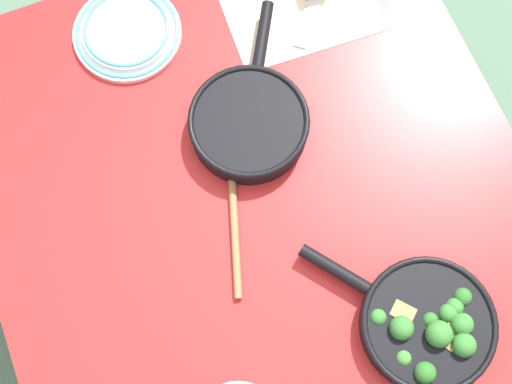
% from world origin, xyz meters
% --- Properties ---
extents(ground_plane, '(14.00, 14.00, 0.00)m').
position_xyz_m(ground_plane, '(0.00, 0.00, 0.00)').
color(ground_plane, '#51755B').
extents(dining_table_red, '(1.11, 1.03, 0.75)m').
position_xyz_m(dining_table_red, '(0.00, 0.00, 0.67)').
color(dining_table_red, red).
rests_on(dining_table_red, ground_plane).
extents(skillet_broccoli, '(0.33, 0.28, 0.08)m').
position_xyz_m(skillet_broccoli, '(-0.34, -0.19, 0.78)').
color(skillet_broccoli, black).
rests_on(skillet_broccoli, dining_table_red).
extents(skillet_eggs, '(0.35, 0.26, 0.06)m').
position_xyz_m(skillet_eggs, '(0.13, -0.04, 0.78)').
color(skillet_eggs, black).
rests_on(skillet_eggs, dining_table_red).
extents(wooden_spoon, '(0.34, 0.13, 0.02)m').
position_xyz_m(wooden_spoon, '(0.03, 0.04, 0.76)').
color(wooden_spoon, '#996B42').
rests_on(wooden_spoon, dining_table_red).
extents(dinner_plate_stack, '(0.22, 0.22, 0.03)m').
position_xyz_m(dinner_plate_stack, '(0.41, 0.12, 0.76)').
color(dinner_plate_stack, white).
rests_on(dinner_plate_stack, dining_table_red).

